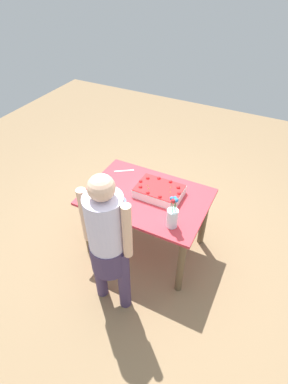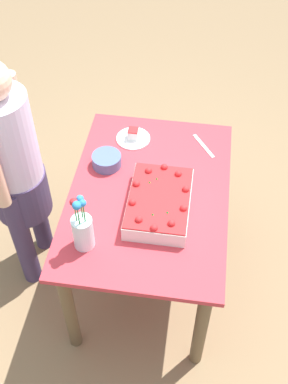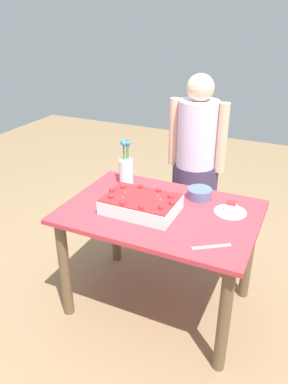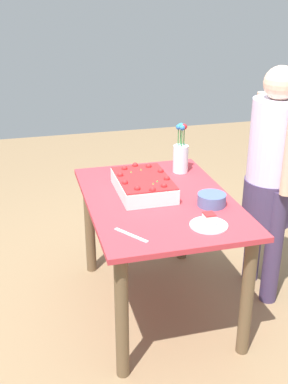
% 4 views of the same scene
% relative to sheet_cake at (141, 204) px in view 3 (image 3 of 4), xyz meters
% --- Properties ---
extents(ground_plane, '(8.00, 8.00, 0.00)m').
position_rel_sheet_cake_xyz_m(ground_plane, '(-0.10, -0.07, -0.81)').
color(ground_plane, '#8C704E').
extents(dining_table, '(1.20, 0.84, 0.76)m').
position_rel_sheet_cake_xyz_m(dining_table, '(-0.10, -0.07, -0.19)').
color(dining_table, '#C3343F').
rests_on(dining_table, ground_plane).
extents(sheet_cake, '(0.45, 0.31, 0.12)m').
position_rel_sheet_cake_xyz_m(sheet_cake, '(0.00, 0.00, 0.00)').
color(sheet_cake, white).
rests_on(sheet_cake, dining_table).
extents(serving_plate_with_slice, '(0.20, 0.20, 0.07)m').
position_rel_sheet_cake_xyz_m(serving_plate_with_slice, '(-0.51, -0.22, -0.03)').
color(serving_plate_with_slice, white).
rests_on(serving_plate_with_slice, dining_table).
extents(cake_knife, '(0.19, 0.14, 0.00)m').
position_rel_sheet_cake_xyz_m(cake_knife, '(-0.51, 0.20, -0.05)').
color(cake_knife, silver).
rests_on(cake_knife, dining_table).
extents(flower_vase, '(0.10, 0.10, 0.33)m').
position_rel_sheet_cake_xyz_m(flower_vase, '(0.27, -0.32, 0.06)').
color(flower_vase, white).
rests_on(flower_vase, dining_table).
extents(fruit_bowl, '(0.16, 0.16, 0.07)m').
position_rel_sheet_cake_xyz_m(fruit_bowl, '(-0.28, -0.33, -0.02)').
color(fruit_bowl, '#4F6597').
rests_on(fruit_bowl, dining_table).
extents(person_standing, '(0.45, 0.31, 1.49)m').
position_rel_sheet_cake_xyz_m(person_standing, '(-0.10, -0.78, 0.04)').
color(person_standing, '#453559').
rests_on(person_standing, ground_plane).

